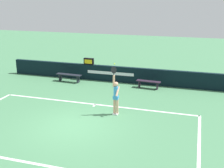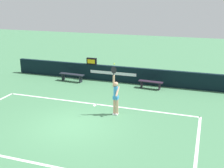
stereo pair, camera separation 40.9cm
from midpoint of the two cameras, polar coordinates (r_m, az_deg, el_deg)
ground_plane at (r=12.80m, az=-6.75°, el=-8.14°), size 60.00×60.00×0.00m
court_lines at (r=12.63m, az=-7.16°, el=-8.51°), size 10.65×5.92×0.00m
back_wall at (r=18.76m, az=2.27°, el=1.96°), size 15.26×0.25×1.04m
speed_display at (r=19.22m, az=-3.47°, el=4.57°), size 0.68×0.20×0.43m
tennis_player at (r=13.44m, az=1.61°, el=-2.26°), size 0.43×0.40×2.37m
tennis_ball at (r=12.84m, az=1.36°, el=4.03°), size 0.07×0.07×0.07m
courtside_bench_near at (r=17.59m, az=8.37°, el=0.19°), size 1.51×0.47×0.47m
courtside_bench_far at (r=19.03m, az=-7.43°, el=1.66°), size 1.75×0.45×0.51m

